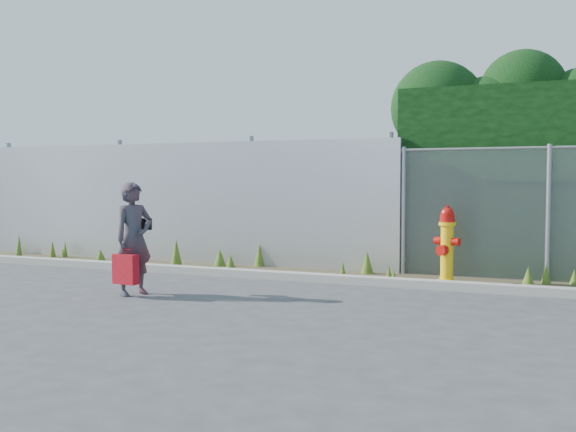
% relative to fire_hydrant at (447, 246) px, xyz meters
% --- Properties ---
extents(ground, '(80.00, 80.00, 0.00)m').
position_rel_fire_hydrant_xyz_m(ground, '(-1.84, -2.30, -0.56)').
color(ground, '#3E3E41').
rests_on(ground, ground).
extents(curb, '(16.00, 0.22, 0.12)m').
position_rel_fire_hydrant_xyz_m(curb, '(-1.84, -0.50, -0.50)').
color(curb, '#9D968D').
rests_on(curb, ground).
extents(weed_strip, '(16.00, 1.31, 0.47)m').
position_rel_fire_hydrant_xyz_m(weed_strip, '(-2.17, 0.18, -0.47)').
color(weed_strip, '#403725').
rests_on(weed_strip, ground).
extents(corrugated_fence, '(8.50, 0.21, 2.30)m').
position_rel_fire_hydrant_xyz_m(corrugated_fence, '(-5.08, 0.71, 0.54)').
color(corrugated_fence, '#B6B8BE').
rests_on(corrugated_fence, ground).
extents(fire_hydrant, '(0.39, 0.35, 1.15)m').
position_rel_fire_hydrant_xyz_m(fire_hydrant, '(0.00, 0.00, 0.00)').
color(fire_hydrant, yellow).
rests_on(fire_hydrant, ground).
extents(woman, '(0.54, 0.64, 1.49)m').
position_rel_fire_hydrant_xyz_m(woman, '(-3.71, -2.44, 0.19)').
color(woman, '#0E4C58').
rests_on(woman, ground).
extents(red_tote_bag, '(0.35, 0.13, 0.46)m').
position_rel_fire_hydrant_xyz_m(red_tote_bag, '(-3.71, -2.64, -0.19)').
color(red_tote_bag, '#A31009').
extents(black_shoulder_bag, '(0.21, 0.09, 0.16)m').
position_rel_fire_hydrant_xyz_m(black_shoulder_bag, '(-3.72, -2.20, 0.37)').
color(black_shoulder_bag, black).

